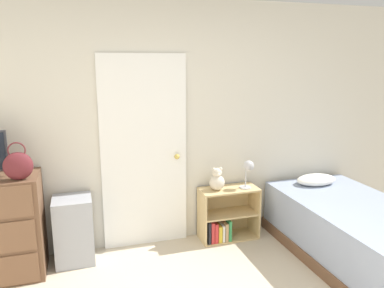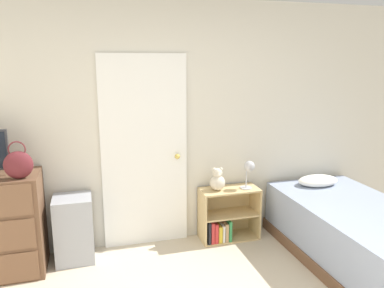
{
  "view_description": "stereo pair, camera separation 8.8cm",
  "coord_description": "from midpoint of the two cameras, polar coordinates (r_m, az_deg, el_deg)",
  "views": [
    {
      "loc": [
        -0.89,
        -1.62,
        1.93
      ],
      "look_at": [
        0.18,
        1.88,
        1.12
      ],
      "focal_mm": 35.0,
      "sensor_mm": 36.0,
      "label": 1
    },
    {
      "loc": [
        -0.81,
        -1.65,
        1.93
      ],
      "look_at": [
        0.18,
        1.88,
        1.12
      ],
      "focal_mm": 35.0,
      "sensor_mm": 36.0,
      "label": 2
    }
  ],
  "objects": [
    {
      "name": "bed",
      "position": [
        4.09,
        24.33,
        -12.38
      ],
      "size": [
        1.05,
        1.91,
        0.67
      ],
      "color": "brown",
      "rests_on": "ground_plane"
    },
    {
      "name": "teddy_bear",
      "position": [
        4.03,
        4.53,
        -5.57
      ],
      "size": [
        0.17,
        0.17,
        0.25
      ],
      "color": "beige",
      "rests_on": "bookshelf"
    },
    {
      "name": "storage_bin",
      "position": [
        3.91,
        -16.91,
        -12.25
      ],
      "size": [
        0.36,
        0.35,
        0.65
      ],
      "color": "#999EA8",
      "rests_on": "ground_plane"
    },
    {
      "name": "handbag",
      "position": [
        3.51,
        -24.3,
        -2.87
      ],
      "size": [
        0.24,
        0.13,
        0.33
      ],
      "color": "#591E23",
      "rests_on": "dresser"
    },
    {
      "name": "wall_back",
      "position": [
        3.94,
        -3.0,
        2.94
      ],
      "size": [
        10.0,
        0.06,
        2.55
      ],
      "color": "beige",
      "rests_on": "ground_plane"
    },
    {
      "name": "bookshelf",
      "position": [
        4.22,
        5.56,
        -11.27
      ],
      "size": [
        0.64,
        0.3,
        0.57
      ],
      "color": "tan",
      "rests_on": "ground_plane"
    },
    {
      "name": "door_closed",
      "position": [
        3.9,
        -6.58,
        -1.31
      ],
      "size": [
        0.89,
        0.09,
        2.01
      ],
      "color": "white",
      "rests_on": "ground_plane"
    },
    {
      "name": "desk_lamp",
      "position": [
        4.08,
        9.28,
        -3.76
      ],
      "size": [
        0.15,
        0.14,
        0.31
      ],
      "color": "#B2B2B7",
      "rests_on": "bookshelf"
    }
  ]
}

